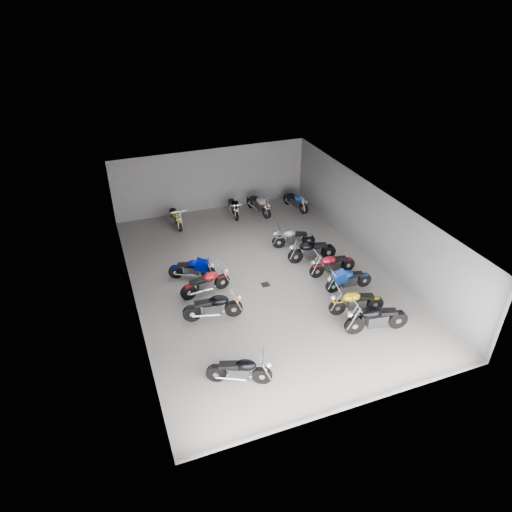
% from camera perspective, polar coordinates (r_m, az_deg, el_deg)
% --- Properties ---
extents(ground, '(14.00, 14.00, 0.00)m').
position_cam_1_polar(ground, '(18.51, 0.63, -2.77)').
color(ground, gray).
rests_on(ground, ground).
extents(wall_back, '(10.00, 0.10, 3.20)m').
position_cam_1_polar(wall_back, '(23.66, -5.54, 9.50)').
color(wall_back, slate).
rests_on(wall_back, ground).
extents(wall_left, '(0.10, 14.00, 3.20)m').
position_cam_1_polar(wall_left, '(16.77, -15.49, -1.54)').
color(wall_left, slate).
rests_on(wall_left, ground).
extents(wall_right, '(0.10, 14.00, 3.20)m').
position_cam_1_polar(wall_right, '(19.81, 14.32, 4.02)').
color(wall_right, slate).
rests_on(wall_right, ground).
extents(ceiling, '(10.00, 14.00, 0.04)m').
position_cam_1_polar(ceiling, '(16.90, 0.70, 6.28)').
color(ceiling, black).
rests_on(ceiling, wall_back).
extents(drain_grate, '(0.32, 0.32, 0.01)m').
position_cam_1_polar(drain_grate, '(18.13, 1.20, -3.59)').
color(drain_grate, black).
rests_on(drain_grate, ground).
extents(motorcycle_left_a, '(1.87, 0.95, 0.88)m').
position_cam_1_polar(motorcycle_left_a, '(13.94, -2.03, -14.07)').
color(motorcycle_left_a, black).
rests_on(motorcycle_left_a, ground).
extents(motorcycle_left_c, '(2.13, 0.57, 0.94)m').
position_cam_1_polar(motorcycle_left_c, '(16.23, -5.33, -6.32)').
color(motorcycle_left_c, black).
rests_on(motorcycle_left_c, ground).
extents(motorcycle_left_d, '(2.02, 0.52, 0.89)m').
position_cam_1_polar(motorcycle_left_d, '(17.49, -6.27, -3.34)').
color(motorcycle_left_d, black).
rests_on(motorcycle_left_d, ground).
extents(motorcycle_left_e, '(1.80, 0.86, 0.84)m').
position_cam_1_polar(motorcycle_left_e, '(18.43, -7.97, -1.58)').
color(motorcycle_left_e, black).
rests_on(motorcycle_left_e, ground).
extents(motorcycle_right_a, '(2.26, 0.58, 1.00)m').
position_cam_1_polar(motorcycle_right_a, '(16.14, 14.78, -7.51)').
color(motorcycle_right_a, black).
rests_on(motorcycle_right_a, ground).
extents(motorcycle_right_b, '(2.02, 0.57, 0.90)m').
position_cam_1_polar(motorcycle_right_b, '(16.81, 12.38, -5.59)').
color(motorcycle_right_b, black).
rests_on(motorcycle_right_b, ground).
extents(motorcycle_right_c, '(1.93, 0.40, 0.85)m').
position_cam_1_polar(motorcycle_right_c, '(17.97, 11.47, -2.88)').
color(motorcycle_right_c, black).
rests_on(motorcycle_right_c, ground).
extents(motorcycle_right_d, '(2.02, 0.40, 0.89)m').
position_cam_1_polar(motorcycle_right_d, '(18.73, 9.48, -1.02)').
color(motorcycle_right_d, black).
rests_on(motorcycle_right_d, ground).
extents(motorcycle_right_e, '(2.15, 0.48, 0.94)m').
position_cam_1_polar(motorcycle_right_e, '(19.50, 6.96, 0.71)').
color(motorcycle_right_e, black).
rests_on(motorcycle_right_e, ground).
extents(motorcycle_right_f, '(1.92, 0.60, 0.85)m').
position_cam_1_polar(motorcycle_right_f, '(20.46, 4.67, 2.28)').
color(motorcycle_right_f, black).
rests_on(motorcycle_right_f, ground).
extents(motorcycle_back_b, '(0.40, 1.92, 0.84)m').
position_cam_1_polar(motorcycle_back_b, '(22.57, -10.01, 4.83)').
color(motorcycle_back_b, black).
rests_on(motorcycle_back_b, ground).
extents(motorcycle_back_d, '(0.41, 1.85, 0.81)m').
position_cam_1_polar(motorcycle_back_d, '(23.29, -2.82, 6.12)').
color(motorcycle_back_d, black).
rests_on(motorcycle_back_d, ground).
extents(motorcycle_back_e, '(0.61, 2.07, 0.92)m').
position_cam_1_polar(motorcycle_back_e, '(23.44, 0.35, 6.50)').
color(motorcycle_back_e, black).
rests_on(motorcycle_back_e, ground).
extents(motorcycle_back_f, '(0.58, 1.92, 0.85)m').
position_cam_1_polar(motorcycle_back_f, '(23.97, 5.00, 6.87)').
color(motorcycle_back_f, black).
rests_on(motorcycle_back_f, ground).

